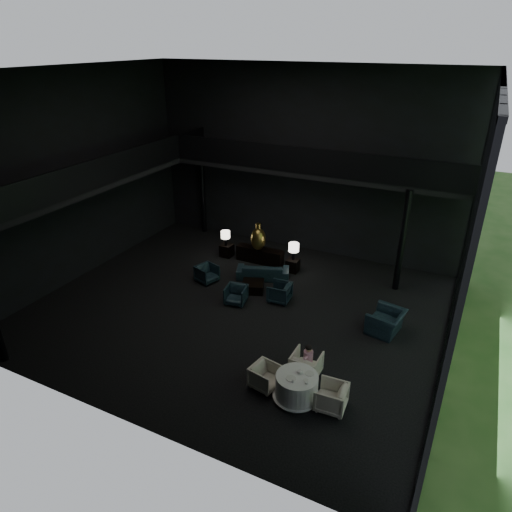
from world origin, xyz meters
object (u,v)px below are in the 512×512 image
at_px(lounge_armchair_west, 207,273).
at_px(dining_chair_north, 306,363).
at_px(side_table_left, 227,250).
at_px(dining_chair_west, 265,376).
at_px(side_table_right, 293,265).
at_px(sofa, 263,269).
at_px(child, 308,354).
at_px(bronze_urn, 258,239).
at_px(coffee_table, 253,286).
at_px(dining_table, 297,388).
at_px(dining_chair_east, 331,396).
at_px(lounge_armchair_east, 279,291).
at_px(table_lamp_left, 225,235).
at_px(lounge_armchair_south, 236,294).
at_px(console, 260,255).
at_px(window_armchair, 387,317).
at_px(table_lamp_right, 294,248).

xyz_separation_m(lounge_armchair_west, dining_chair_north, (5.54, -3.54, 0.05)).
xyz_separation_m(side_table_left, dining_chair_west, (5.16, -6.91, 0.09)).
distance_m(side_table_right, sofa, 1.39).
bearing_deg(sofa, child, 106.64).
height_order(bronze_urn, coffee_table, bronze_urn).
bearing_deg(dining_table, sofa, 123.01).
height_order(coffee_table, dining_chair_east, dining_chair_east).
bearing_deg(dining_table, lounge_armchair_west, 141.17).
relative_size(lounge_armchair_west, dining_chair_east, 0.94).
bearing_deg(lounge_armchair_east, table_lamp_left, -127.21).
bearing_deg(lounge_armchair_east, dining_chair_east, 34.07).
bearing_deg(lounge_armchair_south, dining_chair_north, -44.64).
relative_size(console, side_table_right, 3.88).
height_order(window_armchair, dining_table, window_armchair).
xyz_separation_m(side_table_left, child, (6.04, -5.93, 0.46)).
bearing_deg(bronze_urn, table_lamp_right, 1.61).
distance_m(side_table_left, dining_chair_west, 8.62).
height_order(lounge_armchair_south, window_armchair, window_armchair).
bearing_deg(console, bronze_urn, -90.00).
bearing_deg(dining_chair_east, dining_table, -89.48).
relative_size(bronze_urn, coffee_table, 1.47).
bearing_deg(sofa, table_lamp_right, -149.04).
bearing_deg(dining_chair_east, console, -145.06).
xyz_separation_m(lounge_armchair_east, window_armchair, (3.94, -0.25, 0.17)).
height_order(lounge_armchair_west, lounge_armchair_south, lounge_armchair_west).
bearing_deg(side_table_left, dining_chair_east, -44.34).
relative_size(table_lamp_right, dining_chair_north, 0.83).
xyz_separation_m(coffee_table, dining_chair_north, (3.57, -3.70, 0.25)).
bearing_deg(dining_chair_west, bronze_urn, 38.44).
height_order(side_table_right, table_lamp_right, table_lamp_right).
distance_m(console, side_table_right, 1.61).
xyz_separation_m(dining_table, dining_chair_east, (0.94, 0.06, 0.08)).
relative_size(table_lamp_right, sofa, 0.34).
distance_m(bronze_urn, window_armchair, 6.59).
relative_size(side_table_left, side_table_right, 1.04).
bearing_deg(lounge_armchair_south, sofa, 79.26).
height_order(lounge_armchair_east, dining_chair_east, dining_chair_east).
xyz_separation_m(console, lounge_armchair_west, (-1.13, -2.50, 0.05)).
bearing_deg(console, dining_chair_north, -53.91).
height_order(side_table_right, dining_chair_east, dining_chair_east).
height_order(side_table_left, lounge_armchair_east, lounge_armchair_east).
bearing_deg(dining_chair_north, lounge_armchair_west, -31.69).
bearing_deg(console, lounge_armchair_west, -114.39).
xyz_separation_m(bronze_urn, child, (4.44, -5.85, -0.43)).
xyz_separation_m(bronze_urn, side_table_right, (1.60, 0.01, -0.91)).
relative_size(window_armchair, dining_chair_north, 1.52).
bearing_deg(lounge_armchair_east, side_table_left, -127.96).
bearing_deg(lounge_armchair_east, bronze_urn, -143.25).
xyz_separation_m(lounge_armchair_south, dining_chair_north, (3.71, -2.61, 0.06)).
relative_size(sofa, lounge_armchair_south, 2.88).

